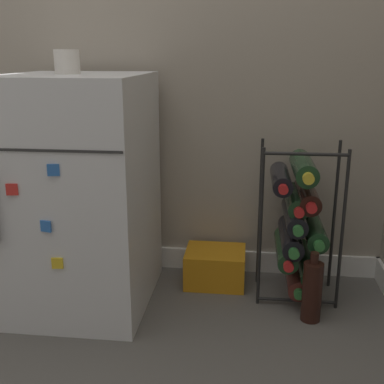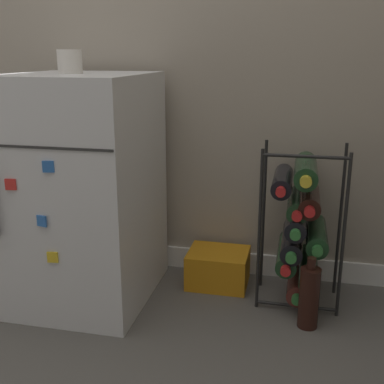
{
  "view_description": "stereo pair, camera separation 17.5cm",
  "coord_description": "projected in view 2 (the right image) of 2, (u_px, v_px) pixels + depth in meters",
  "views": [
    {
      "loc": [
        0.32,
        -1.26,
        0.9
      ],
      "look_at": [
        0.12,
        0.4,
        0.42
      ],
      "focal_mm": 45.0,
      "sensor_mm": 36.0,
      "label": 1
    },
    {
      "loc": [
        0.49,
        -1.24,
        0.9
      ],
      "look_at": [
        0.12,
        0.4,
        0.42
      ],
      "focal_mm": 45.0,
      "sensor_mm": 36.0,
      "label": 2
    }
  ],
  "objects": [
    {
      "name": "soda_box",
      "position": [
        218.0,
        268.0,
        1.94
      ],
      "size": [
        0.24,
        0.2,
        0.14
      ],
      "color": "orange",
      "rests_on": "ground_plane"
    },
    {
      "name": "loose_bottle_floor",
      "position": [
        309.0,
        297.0,
        1.63
      ],
      "size": [
        0.07,
        0.07,
        0.25
      ],
      "color": "black",
      "rests_on": "ground_plane"
    },
    {
      "name": "ground_plane",
      "position": [
        127.0,
        352.0,
        1.51
      ],
      "size": [
        14.0,
        14.0,
        0.0
      ],
      "primitive_type": "plane",
      "color": "#56544F"
    },
    {
      "name": "fridge_top_cup",
      "position": [
        70.0,
        62.0,
        1.63
      ],
      "size": [
        0.08,
        0.08,
        0.08
      ],
      "color": "silver",
      "rests_on": "mini_fridge"
    },
    {
      "name": "wine_rack",
      "position": [
        300.0,
        226.0,
        1.75
      ],
      "size": [
        0.3,
        0.33,
        0.59
      ],
      "color": "black",
      "rests_on": "ground_plane"
    },
    {
      "name": "mini_fridge",
      "position": [
        84.0,
        190.0,
        1.78
      ],
      "size": [
        0.48,
        0.57,
        0.84
      ],
      "color": "silver",
      "rests_on": "ground_plane"
    }
  ]
}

